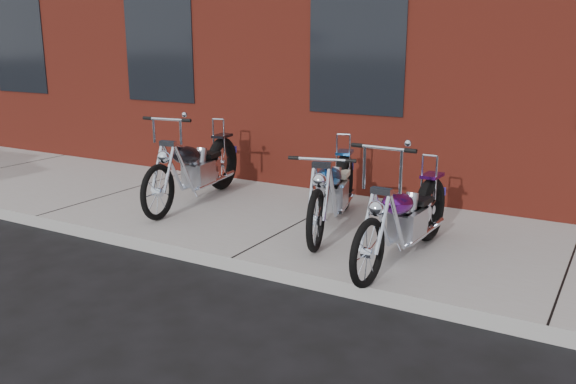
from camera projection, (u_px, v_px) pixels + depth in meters
The scene contains 5 objects.
ground at pixel (232, 272), 6.23m from camera, with size 120.00×120.00×0.00m, color black.
sidewalk at pixel (302, 227), 7.47m from camera, with size 22.00×3.00×0.15m, color gray.
chopper_purple at pixel (405, 221), 6.06m from camera, with size 0.54×2.23×1.25m.
chopper_blue at pixel (333, 193), 7.11m from camera, with size 0.79×2.27×1.01m.
chopper_third at pixel (195, 171), 8.21m from camera, with size 0.63×2.41×1.23m.
Camera 1 is at (3.42, -4.77, 2.33)m, focal length 38.00 mm.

